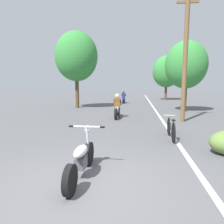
{
  "coord_description": "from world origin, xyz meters",
  "views": [
    {
      "loc": [
        0.97,
        -3.65,
        1.99
      ],
      "look_at": [
        -0.07,
        4.33,
        0.9
      ],
      "focal_mm": 32.0,
      "sensor_mm": 36.0,
      "label": 1
    }
  ],
  "objects": [
    {
      "name": "lane_stripe_edge",
      "position": [
        2.37,
        12.33,
        0.0
      ],
      "size": [
        0.14,
        48.0,
        0.01
      ],
      "primitive_type": "cube",
      "color": "white",
      "rests_on": "ground"
    },
    {
      "name": "motorcycle_foreground",
      "position": [
        -0.22,
        0.37,
        0.41
      ],
      "size": [
        0.86,
        1.99,
        1.04
      ],
      "color": "black",
      "rests_on": "ground"
    },
    {
      "name": "roadside_tree_right_far",
      "position": [
        4.69,
        23.99,
        3.76
      ],
      "size": [
        3.65,
        3.28,
        5.87
      ],
      "color": "#513A23",
      "rests_on": "ground"
    },
    {
      "name": "motorcycle_rider_lead",
      "position": [
        -0.28,
        8.41,
        0.55
      ],
      "size": [
        0.5,
        2.14,
        1.47
      ],
      "color": "black",
      "rests_on": "ground"
    },
    {
      "name": "bicycle_parked",
      "position": [
        2.22,
        3.86,
        0.38
      ],
      "size": [
        0.44,
        1.75,
        0.82
      ],
      "color": "black",
      "rests_on": "ground"
    },
    {
      "name": "utility_pole",
      "position": [
        3.41,
        7.54,
        3.48
      ],
      "size": [
        1.1,
        0.24,
        6.78
      ],
      "color": "brown",
      "rests_on": "ground"
    },
    {
      "name": "ground_plane",
      "position": [
        0.0,
        0.0,
        0.0
      ],
      "size": [
        120.0,
        120.0,
        0.0
      ],
      "primitive_type": "plane",
      "color": "#515154"
    },
    {
      "name": "roadside_tree_left",
      "position": [
        -4.29,
        13.26,
        4.39
      ],
      "size": [
        3.64,
        3.28,
        6.5
      ],
      "color": "#513A23",
      "rests_on": "ground"
    },
    {
      "name": "motorcycle_rider_far",
      "position": [
        -0.6,
        18.4,
        0.51
      ],
      "size": [
        0.5,
        1.94,
        1.34
      ],
      "color": "black",
      "rests_on": "ground"
    },
    {
      "name": "roadside_tree_right_near",
      "position": [
        4.48,
        12.07,
        3.47
      ],
      "size": [
        3.07,
        2.76,
        5.25
      ],
      "color": "#513A23",
      "rests_on": "ground"
    }
  ]
}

